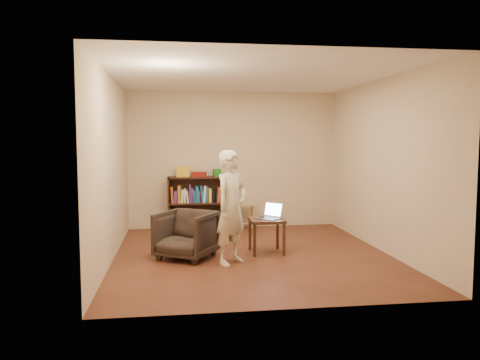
{
  "coord_description": "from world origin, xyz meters",
  "views": [
    {
      "loc": [
        -1.11,
        -6.7,
        1.7
      ],
      "look_at": [
        -0.13,
        0.35,
        1.08
      ],
      "focal_mm": 35.0,
      "sensor_mm": 36.0,
      "label": 1
    }
  ],
  "objects": [
    {
      "name": "side_table",
      "position": [
        0.24,
        0.1,
        0.43
      ],
      "size": [
        0.5,
        0.5,
        0.51
      ],
      "color": "black",
      "rests_on": "floor"
    },
    {
      "name": "ceiling",
      "position": [
        0.0,
        0.0,
        2.6
      ],
      "size": [
        4.5,
        4.5,
        0.0
      ],
      "primitive_type": "plane",
      "color": "white",
      "rests_on": "wall_back"
    },
    {
      "name": "wall_right",
      "position": [
        2.0,
        0.0,
        1.3
      ],
      "size": [
        0.0,
        4.5,
        4.5
      ],
      "primitive_type": "plane",
      "rotation": [
        1.57,
        0.0,
        -1.57
      ],
      "color": "beige",
      "rests_on": "floor"
    },
    {
      "name": "laptop",
      "position": [
        0.3,
        0.13,
        0.57
      ],
      "size": [
        0.43,
        0.43,
        0.23
      ],
      "rotation": [
        0.0,
        0.0,
        -0.8
      ],
      "color": "#B4B4B9",
      "rests_on": "side_table"
    },
    {
      "name": "person",
      "position": [
        -0.36,
        -0.44,
        0.78
      ],
      "size": [
        0.66,
        0.66,
        1.56
      ],
      "primitive_type": "imported",
      "rotation": [
        0.0,
        0.0,
        0.79
      ],
      "color": "beige",
      "rests_on": "floor"
    },
    {
      "name": "box_yellow",
      "position": [
        -0.97,
        2.09,
        1.1
      ],
      "size": [
        0.24,
        0.18,
        0.2
      ],
      "primitive_type": "cube",
      "rotation": [
        0.0,
        0.0,
        0.01
      ],
      "color": "yellow",
      "rests_on": "bookshelf"
    },
    {
      "name": "floor",
      "position": [
        0.0,
        0.0,
        0.0
      ],
      "size": [
        4.5,
        4.5,
        0.0
      ],
      "primitive_type": "plane",
      "color": "#462316",
      "rests_on": "ground"
    },
    {
      "name": "box_green",
      "position": [
        -0.33,
        2.07,
        1.07
      ],
      "size": [
        0.15,
        0.15,
        0.14
      ],
      "primitive_type": "cube",
      "rotation": [
        0.0,
        0.0,
        0.07
      ],
      "color": "#1D6E1D",
      "rests_on": "bookshelf"
    },
    {
      "name": "red_cloth",
      "position": [
        -0.68,
        2.1,
        1.04
      ],
      "size": [
        0.3,
        0.24,
        0.09
      ],
      "primitive_type": "cube",
      "rotation": [
        0.0,
        0.0,
        -0.2
      ],
      "color": "maroon",
      "rests_on": "bookshelf"
    },
    {
      "name": "box_white",
      "position": [
        -0.14,
        2.1,
        1.04
      ],
      "size": [
        0.13,
        0.13,
        0.09
      ],
      "primitive_type": "cube",
      "rotation": [
        0.0,
        0.0,
        0.17
      ],
      "color": "white",
      "rests_on": "bookshelf"
    },
    {
      "name": "armchair",
      "position": [
        -0.97,
        -0.07,
        0.34
      ],
      "size": [
        1.01,
        1.02,
        0.68
      ],
      "primitive_type": "imported",
      "rotation": [
        0.0,
        0.0,
        -0.54
      ],
      "color": "#2F251F",
      "rests_on": "floor"
    },
    {
      "name": "wall_left",
      "position": [
        -2.0,
        0.0,
        1.3
      ],
      "size": [
        0.0,
        4.5,
        4.5
      ],
      "primitive_type": "plane",
      "rotation": [
        1.57,
        0.0,
        1.57
      ],
      "color": "beige",
      "rests_on": "floor"
    },
    {
      "name": "wall_back",
      "position": [
        0.0,
        2.25,
        1.3
      ],
      "size": [
        4.0,
        0.0,
        4.0
      ],
      "primitive_type": "plane",
      "rotation": [
        1.57,
        0.0,
        0.0
      ],
      "color": "beige",
      "rests_on": "floor"
    },
    {
      "name": "stool",
      "position": [
        0.2,
        1.93,
        0.41
      ],
      "size": [
        0.35,
        0.35,
        0.5
      ],
      "color": "tan",
      "rests_on": "floor"
    },
    {
      "name": "bookshelf",
      "position": [
        -0.66,
        2.09,
        0.44
      ],
      "size": [
        1.2,
        0.3,
        1.0
      ],
      "color": "black",
      "rests_on": "floor"
    }
  ]
}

